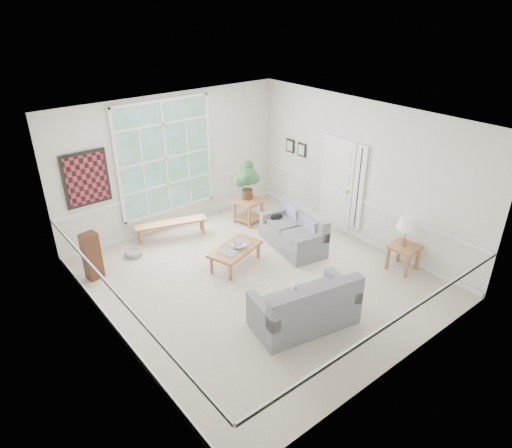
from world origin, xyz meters
The scene contains 24 objects.
floor centered at (0.00, 0.00, -0.01)m, with size 5.50×6.00×0.01m, color #B6AA9A.
ceiling centered at (0.00, 0.00, 3.00)m, with size 5.50×6.00×0.02m, color white.
wall_back centered at (0.00, 3.00, 1.50)m, with size 5.50×0.02×3.00m, color silver.
wall_front centered at (0.00, -3.00, 1.50)m, with size 5.50×0.02×3.00m, color silver.
wall_left centered at (-2.75, 0.00, 1.50)m, with size 0.02×6.00×3.00m, color silver.
wall_right centered at (2.75, 0.00, 1.50)m, with size 0.02×6.00×3.00m, color silver.
window_back centered at (-0.20, 2.96, 1.65)m, with size 2.30×0.08×2.40m, color white.
entry_door centered at (2.71, 0.60, 1.05)m, with size 0.08×0.90×2.10m, color white.
door_sidelight centered at (2.71, -0.03, 1.15)m, with size 0.08×0.26×1.90m, color white.
wall_art centered at (-1.95, 2.95, 1.60)m, with size 0.90×0.06×1.10m, color maroon.
wall_frame_near centered at (2.71, 1.75, 1.55)m, with size 0.04×0.26×0.32m, color black.
wall_frame_far centered at (2.71, 2.15, 1.55)m, with size 0.04×0.26×0.32m, color black.
loveseat_right centered at (1.33, 0.49, 0.41)m, with size 0.79×1.52×0.82m, color slate.
loveseat_front centered at (-0.25, -1.48, 0.45)m, with size 1.66×0.86×0.90m, color slate.
coffee_table centered at (-0.06, 0.65, 0.20)m, with size 1.09×0.59×0.41m, color #996438.
pewter_bowl centered at (-0.01, 0.61, 0.44)m, with size 0.31×0.31×0.08m, color gray.
window_bench centered at (-0.46, 2.49, 0.18)m, with size 1.56×0.30×0.36m, color #996438.
end_table centered at (1.32, 2.01, 0.29)m, with size 0.57×0.57×0.57m, color #996438.
houseplant centered at (1.35, 2.08, 1.02)m, with size 0.52×0.52×0.89m, color #2D5A2F, non-canonical shape.
side_table centered at (2.40, -1.49, 0.26)m, with size 0.51×0.51×0.52m, color #996438.
table_lamp centered at (2.40, -1.46, 0.83)m, with size 0.36×0.36×0.62m, color white, non-canonical shape.
pet_bed centered at (-1.48, 2.27, 0.06)m, with size 0.38×0.38×0.11m, color gray.
floor_speaker centered at (-2.40, 1.98, 0.47)m, with size 0.29×0.23×0.94m, color #412215.
cat centered at (1.34, 1.03, 0.49)m, with size 0.30×0.21×0.14m, color black.
Camera 1 is at (-4.56, -5.62, 4.87)m, focal length 32.00 mm.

